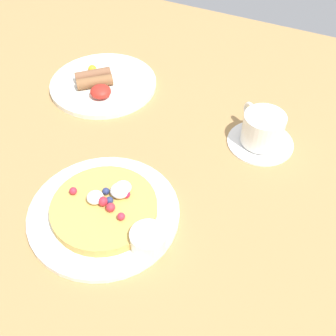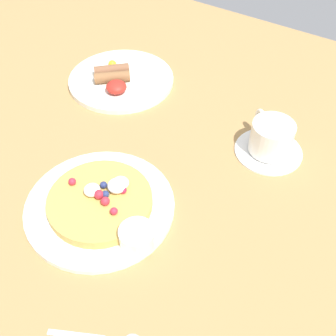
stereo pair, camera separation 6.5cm
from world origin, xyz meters
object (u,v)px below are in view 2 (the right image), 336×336
at_px(breakfast_plate, 121,80).
at_px(coffee_saucer, 268,150).
at_px(coffee_cup, 271,136).
at_px(pancake_plate, 100,206).
at_px(syrup_ramekin, 137,236).

relative_size(breakfast_plate, coffee_saucer, 1.86).
height_order(breakfast_plate, coffee_saucer, breakfast_plate).
bearing_deg(coffee_cup, breakfast_plate, 175.68).
distance_m(pancake_plate, breakfast_plate, 0.37).
height_order(syrup_ramekin, breakfast_plate, syrup_ramekin).
bearing_deg(syrup_ramekin, coffee_saucer, 74.32).
distance_m(syrup_ramekin, coffee_cup, 0.33).
distance_m(breakfast_plate, coffee_saucer, 0.39).
bearing_deg(syrup_ramekin, coffee_cup, 74.59).
xyz_separation_m(syrup_ramekin, coffee_saucer, (0.09, 0.31, -0.02)).
height_order(pancake_plate, coffee_cup, coffee_cup).
distance_m(coffee_saucer, coffee_cup, 0.04).
bearing_deg(pancake_plate, breakfast_plate, 121.83).
height_order(syrup_ramekin, coffee_cup, coffee_cup).
height_order(pancake_plate, breakfast_plate, breakfast_plate).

